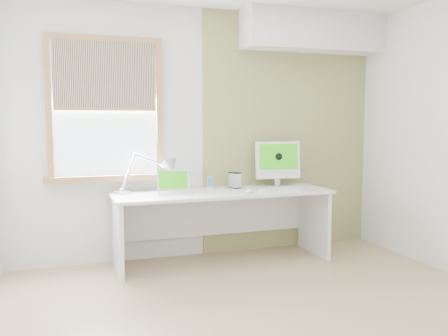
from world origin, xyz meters
name	(u,v)px	position (x,y,z in m)	size (l,w,h in m)	color
room	(271,140)	(0.00, 0.00, 1.30)	(4.04, 3.54, 2.64)	tan
accent_wall	(288,133)	(1.00, 1.74, 1.30)	(2.00, 0.02, 2.60)	#8F9D5C
soffit	(313,32)	(1.20, 1.57, 2.40)	(1.60, 0.40, 0.42)	white
window	(106,110)	(-1.00, 1.71, 1.54)	(1.20, 0.14, 1.42)	#A47041
desk	(221,209)	(0.10, 1.44, 0.53)	(2.20, 0.70, 0.73)	white
desk_lamp	(161,171)	(-0.49, 1.55, 0.94)	(0.70, 0.28, 0.40)	silver
laptop	(174,187)	(-0.39, 1.43, 0.79)	(0.36, 0.30, 0.23)	silver
phone_dock	(210,185)	(0.02, 1.57, 0.77)	(0.08, 0.08, 0.13)	silver
external_drive	(235,180)	(0.29, 1.55, 0.81)	(0.11, 0.15, 0.17)	silver
imac	(278,161)	(0.79, 1.56, 1.00)	(0.50, 0.18, 0.48)	silver
keyboard	(280,190)	(0.64, 1.19, 0.74)	(0.43, 0.13, 0.02)	white
mouse	(249,191)	(0.31, 1.19, 0.75)	(0.06, 0.11, 0.03)	white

